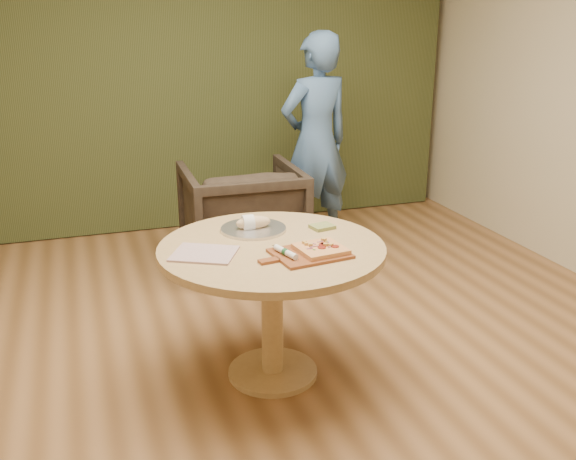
# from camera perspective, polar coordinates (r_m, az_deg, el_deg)

# --- Properties ---
(room_shell) EXTENTS (5.04, 6.04, 2.84)m
(room_shell) POSITION_cam_1_polar(r_m,az_deg,el_deg) (3.00, 1.21, 9.68)
(room_shell) COLOR #96673C
(room_shell) RESTS_ON ground
(curtain) EXTENTS (4.80, 0.14, 2.78)m
(curtain) POSITION_cam_1_polar(r_m,az_deg,el_deg) (5.80, -8.83, 13.90)
(curtain) COLOR #2E3518
(curtain) RESTS_ON ground
(pedestal_table) EXTENTS (1.16, 1.16, 0.75)m
(pedestal_table) POSITION_cam_1_polar(r_m,az_deg,el_deg) (3.32, -1.44, -3.65)
(pedestal_table) COLOR tan
(pedestal_table) RESTS_ON ground
(pizza_paddle) EXTENTS (0.46, 0.32, 0.01)m
(pizza_paddle) POSITION_cam_1_polar(r_m,az_deg,el_deg) (3.13, 1.80, -2.14)
(pizza_paddle) COLOR brown
(pizza_paddle) RESTS_ON pedestal_table
(flatbread_pizza) EXTENTS (0.25, 0.25, 0.04)m
(flatbread_pizza) POSITION_cam_1_polar(r_m,az_deg,el_deg) (3.15, 2.93, -1.66)
(flatbread_pizza) COLOR tan
(flatbread_pizza) RESTS_ON pizza_paddle
(cutlery_roll) EXTENTS (0.08, 0.20, 0.03)m
(cutlery_roll) POSITION_cam_1_polar(r_m,az_deg,el_deg) (3.09, -0.22, -1.97)
(cutlery_roll) COLOR silver
(cutlery_roll) RESTS_ON pizza_paddle
(newspaper) EXTENTS (0.38, 0.36, 0.01)m
(newspaper) POSITION_cam_1_polar(r_m,az_deg,el_deg) (3.17, -7.44, -2.09)
(newspaper) COLOR silver
(newspaper) RESTS_ON pedestal_table
(serving_tray) EXTENTS (0.36, 0.36, 0.02)m
(serving_tray) POSITION_cam_1_polar(r_m,az_deg,el_deg) (3.49, -3.09, 0.11)
(serving_tray) COLOR silver
(serving_tray) RESTS_ON pedestal_table
(bread_roll) EXTENTS (0.19, 0.09, 0.09)m
(bread_roll) POSITION_cam_1_polar(r_m,az_deg,el_deg) (3.48, -3.24, 0.66)
(bread_roll) COLOR #D5B482
(bread_roll) RESTS_ON serving_tray
(green_packet) EXTENTS (0.14, 0.12, 0.02)m
(green_packet) POSITION_cam_1_polar(r_m,az_deg,el_deg) (3.52, 3.06, 0.29)
(green_packet) COLOR #59642D
(green_packet) RESTS_ON pedestal_table
(armchair) EXTENTS (0.87, 0.82, 0.88)m
(armchair) POSITION_cam_1_polar(r_m,az_deg,el_deg) (4.89, -4.14, 1.70)
(armchair) COLOR black
(armchair) RESTS_ON ground
(person_standing) EXTENTS (0.71, 0.54, 1.75)m
(person_standing) POSITION_cam_1_polar(r_m,az_deg,el_deg) (5.26, 2.48, 7.80)
(person_standing) COLOR #416491
(person_standing) RESTS_ON ground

